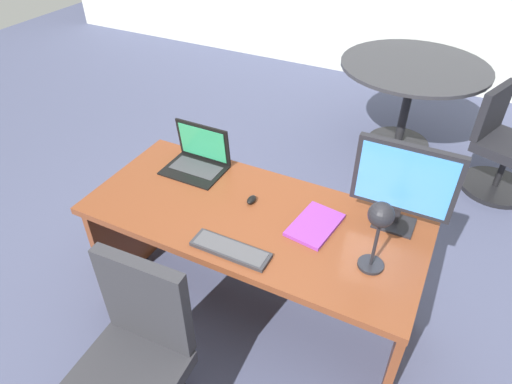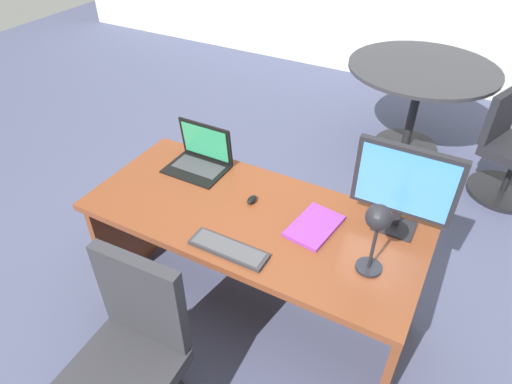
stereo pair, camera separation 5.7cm
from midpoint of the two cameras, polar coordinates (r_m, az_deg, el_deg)
ground at (r=3.90m, az=10.79°, el=1.36°), size 12.00×12.00×0.00m
desk at (r=2.50m, az=0.76°, el=-5.85°), size 1.78×0.79×0.76m
monitor at (r=2.20m, az=19.25°, el=0.92°), size 0.48×0.16×0.47m
laptop at (r=2.67m, az=-6.35°, el=4.94°), size 0.35×0.27×0.26m
keyboard at (r=2.13m, az=-2.77°, el=-7.30°), size 0.39×0.12×0.02m
mouse at (r=2.39m, az=0.16°, el=-0.99°), size 0.04×0.07×0.03m
desk_lamp at (r=1.91m, az=16.07°, el=-4.21°), size 0.12×0.14×0.39m
book at (r=2.27m, az=8.20°, el=-4.35°), size 0.24×0.32×0.02m
office_chair at (r=2.26m, az=-14.84°, el=-20.94°), size 0.56×0.56×0.96m
meeting_table at (r=4.25m, az=20.50°, el=12.43°), size 1.27×1.27×0.81m
meeting_chair_near at (r=4.07m, az=30.06°, el=4.07°), size 0.61×0.59×0.85m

